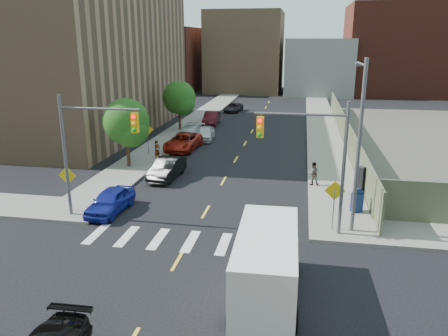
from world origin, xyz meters
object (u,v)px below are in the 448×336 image
at_px(parked_car_black, 167,168).
at_px(parked_car_grey, 233,107).
at_px(cargo_van, 267,262).
at_px(payphone, 359,181).
at_px(parked_car_white, 205,133).
at_px(mailbox, 357,200).
at_px(parked_car_blue, 110,201).
at_px(parked_car_maroon, 211,118).
at_px(pedestrian_west, 157,151).
at_px(parked_car_silver, 189,135).
at_px(pedestrian_east, 313,173).
at_px(parked_car_red, 183,142).

relative_size(parked_car_black, parked_car_grey, 1.03).
height_order(cargo_van, payphone, cargo_van).
bearing_deg(parked_car_white, parked_car_black, -94.36).
bearing_deg(payphone, parked_car_grey, 136.87).
distance_m(parked_car_black, parked_car_grey, 31.38).
height_order(mailbox, payphone, payphone).
bearing_deg(parked_car_black, parked_car_blue, -96.87).
xyz_separation_m(parked_car_maroon, pedestrian_west, (-1.04, -17.10, 0.23)).
relative_size(parked_car_silver, parked_car_white, 1.29).
xyz_separation_m(mailbox, pedestrian_east, (-2.44, 4.58, 0.11)).
xyz_separation_m(parked_car_blue, pedestrian_east, (11.80, 6.83, 0.25)).
bearing_deg(parked_car_silver, parked_car_red, -84.17).
bearing_deg(parked_car_black, parked_car_maroon, 96.60).
bearing_deg(parked_car_grey, payphone, -61.97).
relative_size(parked_car_maroon, mailbox, 3.19).
relative_size(mailbox, pedestrian_west, 0.86).
distance_m(mailbox, pedestrian_east, 5.19).
bearing_deg(parked_car_silver, payphone, -39.36).
bearing_deg(parked_car_silver, parked_car_white, 48.01).
height_order(payphone, pedestrian_west, payphone).
xyz_separation_m(parked_car_maroon, pedestrian_east, (11.56, -21.29, 0.20)).
distance_m(parked_car_red, payphone, 17.71).
height_order(parked_car_red, cargo_van, cargo_van).
xyz_separation_m(parked_car_red, cargo_van, (9.56, -22.55, 0.68)).
distance_m(parked_car_red, pedestrian_west, 4.59).
distance_m(parked_car_maroon, payphone, 26.98).
xyz_separation_m(parked_car_white, parked_car_maroon, (-1.06, 8.33, 0.05)).
relative_size(parked_car_silver, pedestrian_east, 3.35).
relative_size(parked_car_blue, parked_car_white, 0.99).
bearing_deg(parked_car_silver, cargo_van, -66.69).
height_order(parked_car_maroon, pedestrian_east, pedestrian_east).
bearing_deg(parked_car_black, parked_car_white, 93.72).
distance_m(parked_car_black, cargo_van, 16.37).
bearing_deg(parked_car_maroon, parked_car_blue, -93.42).
bearing_deg(parked_car_silver, parked_car_black, -81.15).
height_order(parked_car_grey, cargo_van, cargo_van).
distance_m(parked_car_silver, mailbox, 21.58).
bearing_deg(cargo_van, parked_car_silver, 109.64).
height_order(parked_car_white, mailbox, mailbox).
bearing_deg(cargo_van, parked_car_maroon, 103.87).
distance_m(parked_car_silver, cargo_van, 27.32).
xyz_separation_m(parked_car_black, parked_car_grey, (0.00, 31.38, -0.13)).
relative_size(parked_car_white, pedestrian_west, 2.50).
xyz_separation_m(parked_car_white, mailbox, (12.94, -17.54, 0.14)).
bearing_deg(parked_car_grey, pedestrian_west, -88.45).
bearing_deg(parked_car_maroon, parked_car_grey, 81.10).
xyz_separation_m(parked_car_silver, parked_car_grey, (1.30, 19.87, -0.17)).
distance_m(cargo_van, mailbox, 10.34).
relative_size(parked_car_maroon, parked_car_grey, 1.05).
distance_m(mailbox, pedestrian_west, 17.41).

